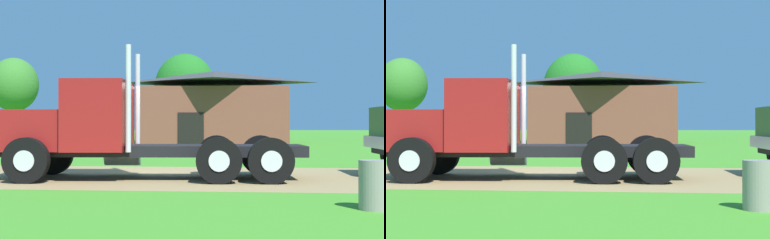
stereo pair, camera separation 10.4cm
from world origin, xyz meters
TOP-DOWN VIEW (x-y plane):
  - ground_plane at (0.00, 0.00)m, footprint 200.00×200.00m
  - dirt_track at (0.00, 0.00)m, footprint 120.00×6.41m
  - truck_foreground_white at (-0.07, -0.70)m, footprint 8.15×3.14m
  - visitor_far_side at (-4.81, 4.42)m, footprint 0.60×0.27m
  - steel_barrel at (5.72, -5.36)m, footprint 0.53×0.53m
  - shed_building at (1.60, 26.06)m, footprint 11.05×7.87m
  - tree_left at (-15.71, 29.72)m, footprint 4.15×4.15m
  - tree_mid at (-1.46, 33.74)m, footprint 5.45×5.45m

SIDE VIEW (x-z plane):
  - ground_plane at x=0.00m, z-range 0.00..0.00m
  - dirt_track at x=0.00m, z-range 0.00..0.01m
  - steel_barrel at x=5.72m, z-range 0.00..0.84m
  - visitor_far_side at x=-4.81m, z-range 0.06..1.69m
  - truck_foreground_white at x=-0.07m, z-range -0.49..2.92m
  - shed_building at x=1.60m, z-range -0.10..5.30m
  - tree_left at x=-15.71m, z-range 1.21..8.24m
  - tree_mid at x=-1.46m, z-range 0.86..8.59m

